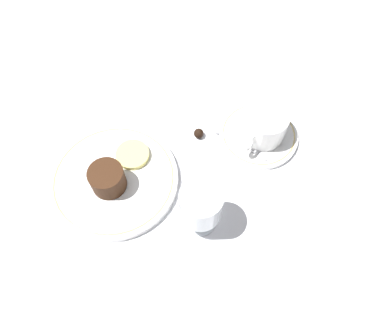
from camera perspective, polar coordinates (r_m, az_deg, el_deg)
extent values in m
plane|color=white|center=(0.70, -8.43, -1.90)|extent=(3.00, 3.00, 0.00)
cylinder|color=white|center=(0.70, -11.74, -1.76)|extent=(0.23, 0.23, 0.01)
torus|color=tan|center=(0.69, -11.82, -1.55)|extent=(0.22, 0.22, 0.00)
cylinder|color=white|center=(0.75, 10.09, 4.98)|extent=(0.15, 0.15, 0.01)
torus|color=tan|center=(0.74, 10.14, 5.15)|extent=(0.14, 0.14, 0.00)
cylinder|color=white|center=(0.72, 10.87, 6.53)|extent=(0.09, 0.09, 0.06)
cylinder|color=#331E0F|center=(0.72, 10.93, 6.72)|extent=(0.07, 0.07, 0.05)
torus|color=white|center=(0.69, 8.84, 3.77)|extent=(0.04, 0.01, 0.04)
cube|color=silver|center=(0.72, 6.64, 4.06)|extent=(0.01, 0.10, 0.00)
ellipsoid|color=silver|center=(0.71, 10.72, 1.75)|extent=(0.02, 0.02, 0.00)
cylinder|color=silver|center=(0.65, 1.02, -8.26)|extent=(0.06, 0.06, 0.01)
cylinder|color=silver|center=(0.64, 1.05, -7.61)|extent=(0.01, 0.01, 0.04)
cylinder|color=silver|center=(0.59, 1.13, -5.90)|extent=(0.07, 0.07, 0.06)
cylinder|color=maroon|center=(0.60, 1.11, -6.34)|extent=(0.06, 0.06, 0.03)
cube|color=silver|center=(0.76, -3.89, 6.88)|extent=(0.03, 0.13, 0.01)
cube|color=silver|center=(0.72, 1.17, 3.02)|extent=(0.03, 0.05, 0.01)
cylinder|color=#381E0F|center=(0.67, -12.76, -1.63)|extent=(0.06, 0.06, 0.05)
cylinder|color=#EFE075|center=(0.70, -9.04, 2.02)|extent=(0.06, 0.06, 0.01)
sphere|color=black|center=(0.73, 1.03, 5.30)|extent=(0.02, 0.02, 0.02)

